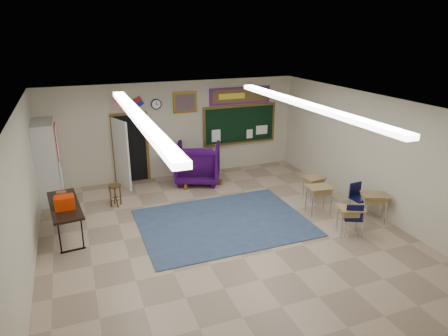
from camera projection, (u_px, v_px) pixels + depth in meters
name	position (u px, v px, depth m)	size (l,w,h in m)	color
floor	(228.00, 239.00, 9.01)	(9.00, 9.00, 0.00)	tan
back_wall	(175.00, 130.00, 12.47)	(8.00, 0.04, 3.00)	#B3AB91
front_wall	(375.00, 307.00, 4.55)	(8.00, 0.04, 3.00)	#B3AB91
left_wall	(21.00, 206.00, 7.14)	(0.04, 9.00, 3.00)	#B3AB91
right_wall	(378.00, 157.00, 9.88)	(0.04, 9.00, 3.00)	#B3AB91
ceiling	(229.00, 108.00, 8.01)	(8.00, 9.00, 0.04)	silver
area_rug	(224.00, 222.00, 9.78)	(4.00, 3.00, 0.02)	#364868
fluorescent_strips	(229.00, 110.00, 8.03)	(3.86, 6.00, 0.10)	white
doorway	(128.00, 150.00, 11.97)	(1.10, 0.89, 2.16)	black
chalkboard	(240.00, 125.00, 13.20)	(2.55, 0.14, 1.30)	brown
bulletin_board	(240.00, 96.00, 12.88)	(2.10, 0.05, 0.55)	#A9150E
framed_art_print	(185.00, 102.00, 12.28)	(0.75, 0.05, 0.65)	olive
wall_clock	(156.00, 104.00, 11.97)	(0.32, 0.05, 0.32)	black
wall_flags	(127.00, 102.00, 11.61)	(1.16, 0.06, 0.70)	red
storage_cabinet	(48.00, 162.00, 10.76)	(0.59, 1.25, 2.20)	beige
wingback_armchair	(198.00, 163.00, 12.21)	(1.29, 1.33, 1.21)	#250538
student_chair_reading	(181.00, 168.00, 12.23)	(0.45, 0.45, 0.91)	black
student_chair_desk_a	(352.00, 218.00, 9.10)	(0.41, 0.41, 0.82)	black
student_chair_desk_b	(359.00, 200.00, 10.10)	(0.41, 0.41, 0.81)	black
student_desk_front_left	(319.00, 198.00, 10.15)	(0.67, 0.53, 0.74)	olive
student_desk_front_right	(314.00, 187.00, 11.03)	(0.58, 0.46, 0.64)	olive
student_desk_back_left	(350.00, 220.00, 9.08)	(0.69, 0.60, 0.69)	olive
student_desk_back_right	(373.00, 206.00, 9.72)	(0.74, 0.67, 0.72)	olive
folding_table	(66.00, 218.00, 9.08)	(0.79, 1.90, 1.05)	black
wooden_stool	(115.00, 195.00, 10.62)	(0.33, 0.33, 0.59)	#513418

